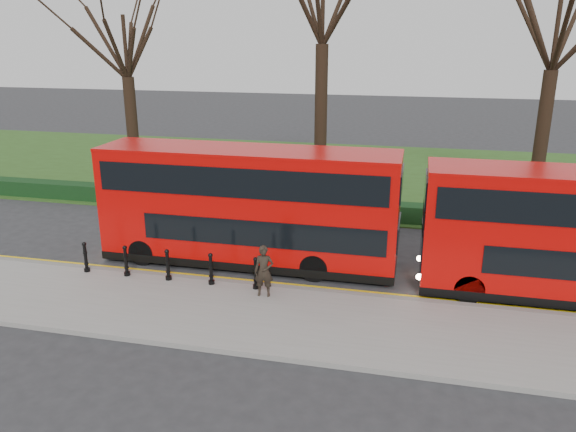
# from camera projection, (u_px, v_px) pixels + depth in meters

# --- Properties ---
(ground) EXTENTS (120.00, 120.00, 0.00)m
(ground) POSITION_uv_depth(u_px,v_px,m) (212.00, 270.00, 19.33)
(ground) COLOR #28282B
(ground) RESTS_ON ground
(pavement) EXTENTS (60.00, 4.00, 0.15)m
(pavement) POSITION_uv_depth(u_px,v_px,m) (176.00, 308.00, 16.53)
(pavement) COLOR gray
(pavement) RESTS_ON ground
(kerb) EXTENTS (60.00, 0.25, 0.16)m
(kerb) POSITION_uv_depth(u_px,v_px,m) (201.00, 280.00, 18.38)
(kerb) COLOR slate
(kerb) RESTS_ON ground
(grass_verge) EXTENTS (60.00, 18.00, 0.06)m
(grass_verge) POSITION_uv_depth(u_px,v_px,m) (301.00, 171.00, 33.22)
(grass_verge) COLOR #2B4A18
(grass_verge) RESTS_ON ground
(hedge) EXTENTS (60.00, 0.90, 0.80)m
(hedge) POSITION_uv_depth(u_px,v_px,m) (264.00, 204.00, 25.51)
(hedge) COLOR black
(hedge) RESTS_ON ground
(yellow_line_outer) EXTENTS (60.00, 0.10, 0.01)m
(yellow_line_outer) POSITION_uv_depth(u_px,v_px,m) (205.00, 278.00, 18.68)
(yellow_line_outer) COLOR yellow
(yellow_line_outer) RESTS_ON ground
(yellow_line_inner) EXTENTS (60.00, 0.10, 0.01)m
(yellow_line_inner) POSITION_uv_depth(u_px,v_px,m) (207.00, 276.00, 18.86)
(yellow_line_inner) COLOR yellow
(yellow_line_inner) RESTS_ON ground
(tree_left) EXTENTS (6.62, 6.62, 10.34)m
(tree_left) POSITION_uv_depth(u_px,v_px,m) (125.00, 39.00, 28.00)
(tree_left) COLOR black
(tree_left) RESTS_ON ground
(tree_right) EXTENTS (7.33, 7.33, 11.45)m
(tree_right) POSITION_uv_depth(u_px,v_px,m) (558.00, 20.00, 23.46)
(tree_right) COLOR black
(tree_right) RESTS_ON ground
(bollard_row) EXTENTS (6.06, 0.15, 1.00)m
(bollard_row) POSITION_uv_depth(u_px,v_px,m) (168.00, 265.00, 18.09)
(bollard_row) COLOR black
(bollard_row) RESTS_ON pavement
(bus_lead) EXTENTS (10.29, 2.36, 4.09)m
(bus_lead) POSITION_uv_depth(u_px,v_px,m) (248.00, 207.00, 19.37)
(bus_lead) COLOR #C30705
(bus_lead) RESTS_ON ground
(pedestrian) EXTENTS (0.63, 0.46, 1.60)m
(pedestrian) POSITION_uv_depth(u_px,v_px,m) (264.00, 271.00, 16.90)
(pedestrian) COLOR black
(pedestrian) RESTS_ON pavement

